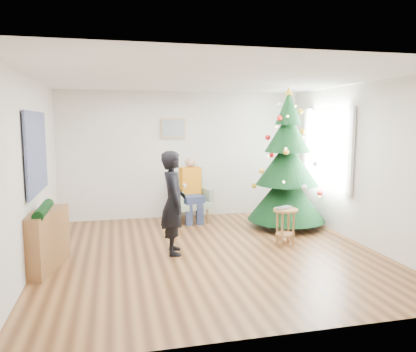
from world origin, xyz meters
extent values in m
plane|color=brown|center=(0.00, 0.00, 0.00)|extent=(5.00, 5.00, 0.00)
plane|color=white|center=(0.00, 0.00, 2.60)|extent=(5.00, 5.00, 0.00)
plane|color=silver|center=(0.00, 2.50, 1.30)|extent=(5.00, 0.00, 5.00)
plane|color=silver|center=(0.00, -2.50, 1.30)|extent=(5.00, 0.00, 5.00)
plane|color=silver|center=(-2.50, 0.00, 1.30)|extent=(0.00, 5.00, 5.00)
plane|color=silver|center=(2.50, 0.00, 1.30)|extent=(0.00, 5.00, 5.00)
cube|color=white|center=(2.47, 1.00, 1.50)|extent=(0.04, 1.30, 1.40)
cube|color=white|center=(2.44, 0.25, 1.50)|extent=(0.05, 0.25, 1.50)
cube|color=white|center=(2.44, 1.75, 1.50)|extent=(0.05, 0.25, 1.50)
cylinder|color=#3F2816|center=(1.76, 1.20, 0.17)|extent=(0.11, 0.11, 0.34)
cone|color=black|center=(1.76, 1.20, 0.61)|extent=(1.45, 1.45, 0.95)
cone|color=black|center=(1.76, 1.20, 1.23)|extent=(1.16, 1.16, 0.84)
cone|color=black|center=(1.76, 1.20, 1.79)|extent=(0.85, 0.85, 0.73)
cone|color=black|center=(1.76, 1.20, 2.24)|extent=(0.49, 0.49, 0.61)
cone|color=gold|center=(1.76, 1.20, 2.55)|extent=(0.16, 0.16, 0.16)
cylinder|color=brown|center=(1.27, 0.12, 0.57)|extent=(0.40, 0.40, 0.04)
cylinder|color=brown|center=(1.27, 0.12, 0.18)|extent=(0.30, 0.30, 0.02)
imported|color=silver|center=(1.27, 0.12, 0.61)|extent=(0.39, 0.34, 0.03)
cube|color=gray|center=(0.09, 2.00, 0.35)|extent=(0.79, 0.75, 0.12)
cube|color=gray|center=(0.03, 2.28, 0.69)|extent=(0.69, 0.25, 0.60)
cube|color=gray|center=(-0.22, 1.93, 0.51)|extent=(0.20, 0.54, 0.30)
cube|color=gray|center=(0.40, 2.07, 0.51)|extent=(0.20, 0.54, 0.30)
cube|color=navy|center=(0.09, 1.92, 0.48)|extent=(0.46, 0.48, 0.14)
cube|color=orange|center=(0.09, 2.14, 0.81)|extent=(0.44, 0.29, 0.55)
sphere|color=tan|center=(0.09, 2.12, 1.19)|extent=(0.21, 0.21, 0.21)
imported|color=black|center=(-0.55, 0.11, 0.78)|extent=(0.40, 0.58, 1.56)
cube|color=white|center=(-0.38, 0.08, 1.04)|extent=(0.04, 0.13, 0.04)
cube|color=brown|center=(-2.33, -0.17, 0.40)|extent=(0.54, 1.04, 0.80)
cylinder|color=black|center=(-2.33, -0.17, 0.82)|extent=(0.14, 0.90, 0.14)
cube|color=black|center=(-2.46, 0.30, 1.55)|extent=(0.03, 1.50, 1.15)
cube|color=tan|center=(-0.20, 2.47, 1.85)|extent=(0.52, 0.03, 0.42)
cube|color=gray|center=(-0.20, 2.45, 1.85)|extent=(0.44, 0.02, 0.34)
camera|label=1|loc=(-1.40, -5.81, 1.97)|focal=35.00mm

